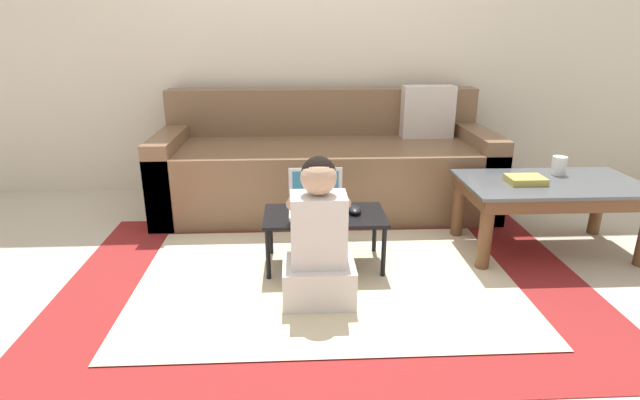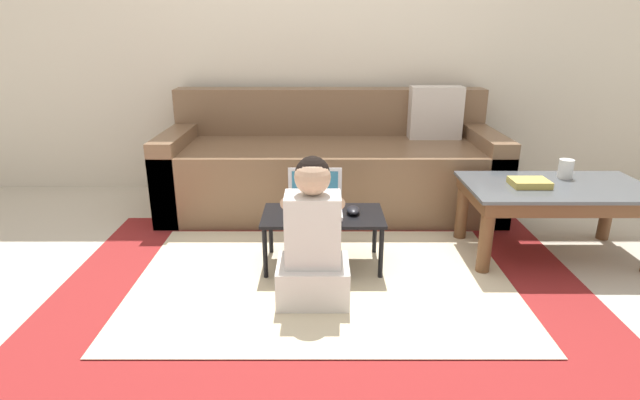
{
  "view_description": "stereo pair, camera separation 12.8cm",
  "coord_description": "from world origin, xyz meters",
  "px_view_note": "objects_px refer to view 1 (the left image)",
  "views": [
    {
      "loc": [
        -0.1,
        -2.22,
        1.2
      ],
      "look_at": [
        0.02,
        0.23,
        0.35
      ],
      "focal_mm": 28.0,
      "sensor_mm": 36.0,
      "label": 1
    },
    {
      "loc": [
        0.03,
        -2.22,
        1.2
      ],
      "look_at": [
        0.02,
        0.23,
        0.35
      ],
      "focal_mm": 28.0,
      "sensor_mm": 36.0,
      "label": 2
    }
  ],
  "objects_px": {
    "couch": "(326,166)",
    "book_on_table": "(526,180)",
    "person_seated": "(319,241)",
    "cup_on_table": "(559,166)",
    "coffee_table": "(550,193)",
    "laptop_desk": "(325,220)",
    "computer_mouse": "(355,210)",
    "laptop": "(316,206)"
  },
  "relations": [
    {
      "from": "laptop_desk",
      "to": "computer_mouse",
      "type": "height_order",
      "value": "computer_mouse"
    },
    {
      "from": "person_seated",
      "to": "book_on_table",
      "type": "bearing_deg",
      "value": 22.48
    },
    {
      "from": "couch",
      "to": "cup_on_table",
      "type": "height_order",
      "value": "couch"
    },
    {
      "from": "person_seated",
      "to": "couch",
      "type": "bearing_deg",
      "value": 84.94
    },
    {
      "from": "cup_on_table",
      "to": "computer_mouse",
      "type": "bearing_deg",
      "value": -167.64
    },
    {
      "from": "cup_on_table",
      "to": "book_on_table",
      "type": "height_order",
      "value": "cup_on_table"
    },
    {
      "from": "laptop",
      "to": "book_on_table",
      "type": "xyz_separation_m",
      "value": [
        1.14,
        0.09,
        0.09
      ]
    },
    {
      "from": "coffee_table",
      "to": "couch",
      "type": "bearing_deg",
      "value": 145.78
    },
    {
      "from": "couch",
      "to": "laptop_desk",
      "type": "xyz_separation_m",
      "value": [
        -0.07,
        -0.95,
        -0.03
      ]
    },
    {
      "from": "laptop",
      "to": "book_on_table",
      "type": "height_order",
      "value": "laptop"
    },
    {
      "from": "laptop",
      "to": "computer_mouse",
      "type": "height_order",
      "value": "laptop"
    },
    {
      "from": "laptop",
      "to": "cup_on_table",
      "type": "xyz_separation_m",
      "value": [
        1.4,
        0.25,
        0.13
      ]
    },
    {
      "from": "couch",
      "to": "laptop_desk",
      "type": "distance_m",
      "value": 0.95
    },
    {
      "from": "couch",
      "to": "computer_mouse",
      "type": "xyz_separation_m",
      "value": [
        0.09,
        -0.94,
        0.02
      ]
    },
    {
      "from": "coffee_table",
      "to": "laptop_desk",
      "type": "bearing_deg",
      "value": -173.62
    },
    {
      "from": "laptop_desk",
      "to": "book_on_table",
      "type": "bearing_deg",
      "value": 6.31
    },
    {
      "from": "couch",
      "to": "laptop",
      "type": "height_order",
      "value": "couch"
    },
    {
      "from": "coffee_table",
      "to": "book_on_table",
      "type": "bearing_deg",
      "value": -173.14
    },
    {
      "from": "laptop",
      "to": "computer_mouse",
      "type": "xyz_separation_m",
      "value": [
        0.2,
        -0.02,
        -0.02
      ]
    },
    {
      "from": "person_seated",
      "to": "book_on_table",
      "type": "xyz_separation_m",
      "value": [
        1.14,
        0.47,
        0.13
      ]
    },
    {
      "from": "coffee_table",
      "to": "cup_on_table",
      "type": "bearing_deg",
      "value": 53.68
    },
    {
      "from": "laptop",
      "to": "cup_on_table",
      "type": "distance_m",
      "value": 1.42
    },
    {
      "from": "coffee_table",
      "to": "person_seated",
      "type": "relative_size",
      "value": 1.41
    },
    {
      "from": "couch",
      "to": "laptop",
      "type": "xyz_separation_m",
      "value": [
        -0.11,
        -0.92,
        0.04
      ]
    },
    {
      "from": "person_seated",
      "to": "cup_on_table",
      "type": "height_order",
      "value": "person_seated"
    },
    {
      "from": "couch",
      "to": "cup_on_table",
      "type": "xyz_separation_m",
      "value": [
        1.28,
        -0.67,
        0.17
      ]
    },
    {
      "from": "laptop",
      "to": "person_seated",
      "type": "distance_m",
      "value": 0.38
    },
    {
      "from": "couch",
      "to": "book_on_table",
      "type": "height_order",
      "value": "couch"
    },
    {
      "from": "cup_on_table",
      "to": "book_on_table",
      "type": "distance_m",
      "value": 0.3
    },
    {
      "from": "coffee_table",
      "to": "person_seated",
      "type": "distance_m",
      "value": 1.39
    },
    {
      "from": "couch",
      "to": "book_on_table",
      "type": "xyz_separation_m",
      "value": [
        1.03,
        -0.83,
        0.14
      ]
    },
    {
      "from": "laptop_desk",
      "to": "person_seated",
      "type": "distance_m",
      "value": 0.36
    },
    {
      "from": "cup_on_table",
      "to": "coffee_table",
      "type": "bearing_deg",
      "value": -126.32
    },
    {
      "from": "person_seated",
      "to": "cup_on_table",
      "type": "bearing_deg",
      "value": 24.05
    },
    {
      "from": "couch",
      "to": "coffee_table",
      "type": "relative_size",
      "value": 2.3
    },
    {
      "from": "couch",
      "to": "person_seated",
      "type": "distance_m",
      "value": 1.3
    },
    {
      "from": "coffee_table",
      "to": "person_seated",
      "type": "bearing_deg",
      "value": -159.3
    },
    {
      "from": "couch",
      "to": "book_on_table",
      "type": "bearing_deg",
      "value": -38.81
    },
    {
      "from": "coffee_table",
      "to": "person_seated",
      "type": "xyz_separation_m",
      "value": [
        -1.3,
        -0.49,
        -0.04
      ]
    },
    {
      "from": "laptop_desk",
      "to": "laptop",
      "type": "xyz_separation_m",
      "value": [
        -0.04,
        0.03,
        0.07
      ]
    },
    {
      "from": "laptop",
      "to": "person_seated",
      "type": "xyz_separation_m",
      "value": [
        -0.0,
        -0.38,
        -0.03
      ]
    },
    {
      "from": "coffee_table",
      "to": "computer_mouse",
      "type": "relative_size",
      "value": 8.75
    }
  ]
}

